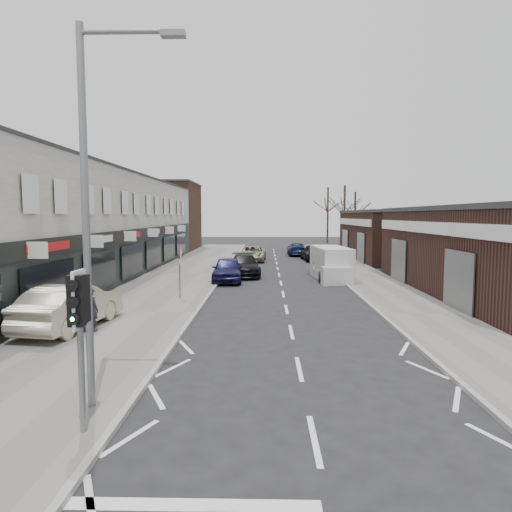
# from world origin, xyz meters

# --- Properties ---
(ground) EXTENTS (160.00, 160.00, 0.00)m
(ground) POSITION_xyz_m (0.00, 0.00, 0.00)
(ground) COLOR black
(ground) RESTS_ON ground
(pavement_left) EXTENTS (5.50, 64.00, 0.12)m
(pavement_left) POSITION_xyz_m (-6.75, 22.00, 0.06)
(pavement_left) COLOR slate
(pavement_left) RESTS_ON ground
(pavement_right) EXTENTS (3.50, 64.00, 0.12)m
(pavement_right) POSITION_xyz_m (5.75, 22.00, 0.06)
(pavement_right) COLOR slate
(pavement_right) RESTS_ON ground
(shop_terrace_left) EXTENTS (8.00, 41.00, 7.10)m
(shop_terrace_left) POSITION_xyz_m (-13.50, 19.50, 3.55)
(shop_terrace_left) COLOR beige
(shop_terrace_left) RESTS_ON ground
(brick_block_far) EXTENTS (8.00, 10.00, 8.00)m
(brick_block_far) POSITION_xyz_m (-13.50, 45.00, 4.00)
(brick_block_far) COLOR #452B1D
(brick_block_far) RESTS_ON ground
(right_unit_far) EXTENTS (10.00, 16.00, 4.50)m
(right_unit_far) POSITION_xyz_m (12.50, 34.00, 2.25)
(right_unit_far) COLOR #331F17
(right_unit_far) RESTS_ON ground
(tree_far_a) EXTENTS (3.60, 3.60, 8.00)m
(tree_far_a) POSITION_xyz_m (9.00, 48.00, 0.00)
(tree_far_a) COLOR #382D26
(tree_far_a) RESTS_ON ground
(tree_far_b) EXTENTS (3.60, 3.60, 7.50)m
(tree_far_b) POSITION_xyz_m (11.50, 54.00, 0.00)
(tree_far_b) COLOR #382D26
(tree_far_b) RESTS_ON ground
(tree_far_c) EXTENTS (3.60, 3.60, 8.50)m
(tree_far_c) POSITION_xyz_m (8.50, 60.00, 0.00)
(tree_far_c) COLOR #382D26
(tree_far_c) RESTS_ON ground
(traffic_light) EXTENTS (0.28, 0.60, 3.10)m
(traffic_light) POSITION_xyz_m (-4.40, -2.02, 2.41)
(traffic_light) COLOR slate
(traffic_light) RESTS_ON pavement_left
(street_lamp) EXTENTS (2.23, 0.22, 8.00)m
(street_lamp) POSITION_xyz_m (-4.53, -0.80, 4.62)
(street_lamp) COLOR slate
(street_lamp) RESTS_ON pavement_left
(warning_sign) EXTENTS (0.12, 0.80, 2.70)m
(warning_sign) POSITION_xyz_m (-5.16, 12.00, 2.20)
(warning_sign) COLOR slate
(warning_sign) RESTS_ON pavement_left
(white_van) EXTENTS (2.39, 5.65, 2.13)m
(white_van) POSITION_xyz_m (3.40, 19.77, 1.01)
(white_van) COLOR silver
(white_van) RESTS_ON ground
(sedan_on_pavement) EXTENTS (2.38, 5.14, 1.63)m
(sedan_on_pavement) POSITION_xyz_m (-8.04, 5.88, 0.94)
(sedan_on_pavement) COLOR #BEB398
(sedan_on_pavement) RESTS_ON pavement_left
(pedestrian) EXTENTS (0.66, 0.55, 1.55)m
(pedestrian) POSITION_xyz_m (-7.12, 5.51, 0.90)
(pedestrian) COLOR black
(pedestrian) RESTS_ON pavement_left
(parked_car_left_a) EXTENTS (2.02, 4.64, 1.56)m
(parked_car_left_a) POSITION_xyz_m (-3.40, 18.60, 0.78)
(parked_car_left_a) COLOR #14133C
(parked_car_left_a) RESTS_ON ground
(parked_car_left_b) EXTENTS (2.46, 5.27, 1.49)m
(parked_car_left_b) POSITION_xyz_m (-2.43, 21.39, 0.74)
(parked_car_left_b) COLOR black
(parked_car_left_b) RESTS_ON ground
(parked_car_left_c) EXTENTS (2.57, 5.18, 1.41)m
(parked_car_left_c) POSITION_xyz_m (-2.20, 31.57, 0.71)
(parked_car_left_c) COLOR #A39D83
(parked_car_left_c) RESTS_ON ground
(parked_car_right_a) EXTENTS (2.15, 5.14, 1.65)m
(parked_car_right_a) POSITION_xyz_m (3.36, 23.18, 0.83)
(parked_car_right_a) COLOR silver
(parked_car_right_a) RESTS_ON ground
(parked_car_right_b) EXTENTS (2.32, 4.90, 1.62)m
(parked_car_right_b) POSITION_xyz_m (3.50, 32.27, 0.81)
(parked_car_right_b) COLOR black
(parked_car_right_b) RESTS_ON ground
(parked_car_right_c) EXTENTS (1.89, 4.63, 1.34)m
(parked_car_right_c) POSITION_xyz_m (2.30, 37.88, 0.67)
(parked_car_right_c) COLOR #141F3F
(parked_car_right_c) RESTS_ON ground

